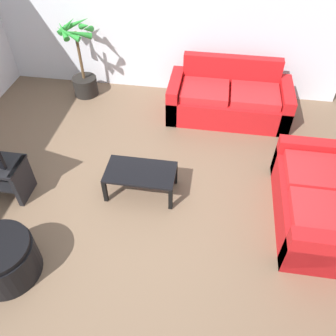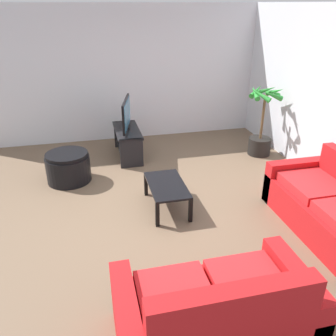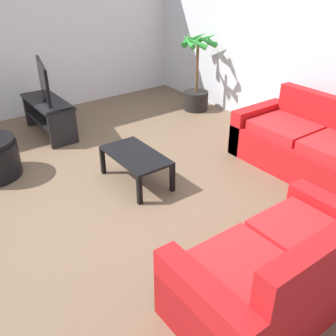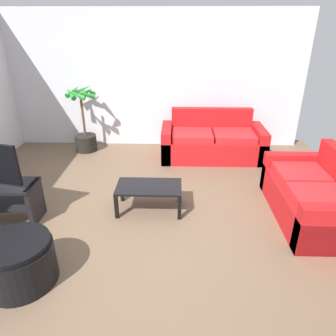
# 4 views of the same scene
# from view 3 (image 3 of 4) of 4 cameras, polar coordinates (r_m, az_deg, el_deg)

# --- Properties ---
(ground_plane) EXTENTS (6.60, 6.60, 0.00)m
(ground_plane) POSITION_cam_3_polar(r_m,az_deg,el_deg) (4.62, -8.68, -3.02)
(ground_plane) COLOR brown
(wall_back) EXTENTS (6.00, 0.06, 2.70)m
(wall_back) POSITION_cam_3_polar(r_m,az_deg,el_deg) (6.00, 17.49, 17.50)
(wall_back) COLOR silver
(wall_back) RESTS_ON ground
(wall_left) EXTENTS (0.06, 6.00, 2.70)m
(wall_left) POSITION_cam_3_polar(r_m,az_deg,el_deg) (6.83, -22.39, 18.01)
(wall_left) COLOR silver
(wall_left) RESTS_ON ground
(couch_main) EXTENTS (1.96, 0.90, 0.90)m
(couch_main) POSITION_cam_3_polar(r_m,az_deg,el_deg) (5.14, 20.68, 2.64)
(couch_main) COLOR red
(couch_main) RESTS_ON ground
(couch_loveseat) EXTENTS (0.90, 1.67, 0.90)m
(couch_loveseat) POSITION_cam_3_polar(r_m,az_deg,el_deg) (3.16, 16.20, -14.79)
(couch_loveseat) COLOR red
(couch_loveseat) RESTS_ON ground
(tv_stand) EXTENTS (1.10, 0.45, 0.54)m
(tv_stand) POSITION_cam_3_polar(r_m,az_deg,el_deg) (6.12, -17.38, 7.90)
(tv_stand) COLOR black
(tv_stand) RESTS_ON ground
(tv) EXTENTS (0.93, 0.26, 0.57)m
(tv) POSITION_cam_3_polar(r_m,az_deg,el_deg) (5.97, -18.05, 12.28)
(tv) COLOR black
(tv) RESTS_ON tv_stand
(coffee_table) EXTENTS (0.90, 0.50, 0.38)m
(coffee_table) POSITION_cam_3_polar(r_m,az_deg,el_deg) (4.56, -4.84, 1.49)
(coffee_table) COLOR black
(coffee_table) RESTS_ON ground
(potted_palm) EXTENTS (0.64, 0.64, 1.34)m
(potted_palm) POSITION_cam_3_polar(r_m,az_deg,el_deg) (6.83, 4.29, 12.65)
(potted_palm) COLOR black
(potted_palm) RESTS_ON ground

